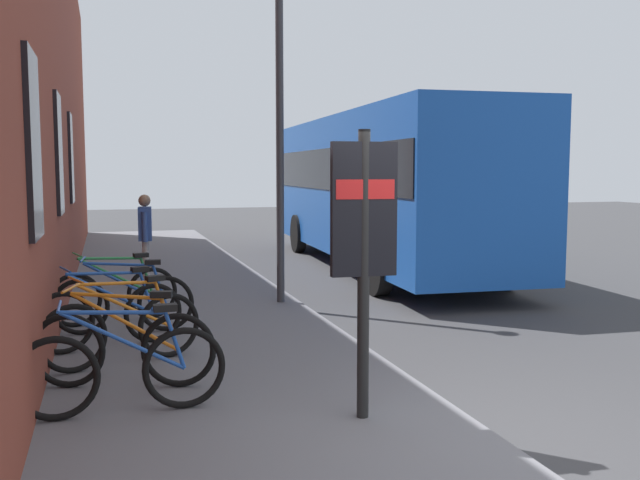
{
  "coord_description": "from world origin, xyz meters",
  "views": [
    {
      "loc": [
        -4.5,
        2.9,
        2.19
      ],
      "look_at": [
        2.81,
        0.67,
        1.43
      ],
      "focal_mm": 39.49,
      "sensor_mm": 36.0,
      "label": 1
    }
  ],
  "objects_px": {
    "bicycle_nearest_sign": "(124,347)",
    "bicycle_under_window": "(110,315)",
    "street_lamp": "(280,108)",
    "bicycle_by_door": "(123,370)",
    "pedestrian_by_facade": "(145,229)",
    "city_bus": "(382,182)",
    "transit_info_sign": "(364,228)",
    "bicycle_leaning_wall": "(124,303)",
    "bicycle_beside_lamp": "(115,294)",
    "bicycle_mid_rack": "(124,329)"
  },
  "relations": [
    {
      "from": "bicycle_nearest_sign",
      "to": "bicycle_under_window",
      "type": "bearing_deg",
      "value": 4.1
    },
    {
      "from": "bicycle_mid_rack",
      "to": "bicycle_leaning_wall",
      "type": "relative_size",
      "value": 0.96
    },
    {
      "from": "bicycle_by_door",
      "to": "city_bus",
      "type": "height_order",
      "value": "city_bus"
    },
    {
      "from": "bicycle_under_window",
      "to": "pedestrian_by_facade",
      "type": "distance_m",
      "value": 4.76
    },
    {
      "from": "bicycle_mid_rack",
      "to": "transit_info_sign",
      "type": "distance_m",
      "value": 3.16
    },
    {
      "from": "bicycle_mid_rack",
      "to": "street_lamp",
      "type": "xyz_separation_m",
      "value": [
        3.01,
        -2.46,
        2.62
      ]
    },
    {
      "from": "transit_info_sign",
      "to": "city_bus",
      "type": "height_order",
      "value": "city_bus"
    },
    {
      "from": "bicycle_by_door",
      "to": "bicycle_under_window",
      "type": "relative_size",
      "value": 1.03
    },
    {
      "from": "bicycle_by_door",
      "to": "bicycle_leaning_wall",
      "type": "xyz_separation_m",
      "value": [
        3.11,
        -0.09,
        0.0
      ]
    },
    {
      "from": "bicycle_leaning_wall",
      "to": "street_lamp",
      "type": "xyz_separation_m",
      "value": [
        1.49,
        -2.41,
        2.62
      ]
    },
    {
      "from": "pedestrian_by_facade",
      "to": "transit_info_sign",
      "type": "bearing_deg",
      "value": -170.03
    },
    {
      "from": "city_bus",
      "to": "street_lamp",
      "type": "xyz_separation_m",
      "value": [
        -3.96,
        3.3,
        1.22
      ]
    },
    {
      "from": "bicycle_mid_rack",
      "to": "bicycle_leaning_wall",
      "type": "distance_m",
      "value": 1.53
    },
    {
      "from": "transit_info_sign",
      "to": "pedestrian_by_facade",
      "type": "relative_size",
      "value": 1.47
    },
    {
      "from": "bicycle_nearest_sign",
      "to": "bicycle_beside_lamp",
      "type": "relative_size",
      "value": 1.0
    },
    {
      "from": "bicycle_beside_lamp",
      "to": "bicycle_nearest_sign",
      "type": "bearing_deg",
      "value": -179.27
    },
    {
      "from": "bicycle_beside_lamp",
      "to": "bicycle_mid_rack",
      "type": "bearing_deg",
      "value": -178.57
    },
    {
      "from": "transit_info_sign",
      "to": "bicycle_under_window",
      "type": "bearing_deg",
      "value": 33.65
    },
    {
      "from": "city_bus",
      "to": "bicycle_by_door",
      "type": "bearing_deg",
      "value": 145.87
    },
    {
      "from": "bicycle_leaning_wall",
      "to": "transit_info_sign",
      "type": "xyz_separation_m",
      "value": [
        -3.76,
        -1.83,
        1.21
      ]
    },
    {
      "from": "bicycle_by_door",
      "to": "bicycle_beside_lamp",
      "type": "height_order",
      "value": "same"
    },
    {
      "from": "transit_info_sign",
      "to": "pedestrian_by_facade",
      "type": "bearing_deg",
      "value": 9.97
    },
    {
      "from": "transit_info_sign",
      "to": "bicycle_by_door",
      "type": "bearing_deg",
      "value": 71.5
    },
    {
      "from": "pedestrian_by_facade",
      "to": "street_lamp",
      "type": "height_order",
      "value": "street_lamp"
    },
    {
      "from": "bicycle_leaning_wall",
      "to": "bicycle_beside_lamp",
      "type": "bearing_deg",
      "value": 8.3
    },
    {
      "from": "bicycle_by_door",
      "to": "pedestrian_by_facade",
      "type": "relative_size",
      "value": 1.09
    },
    {
      "from": "bicycle_by_door",
      "to": "pedestrian_by_facade",
      "type": "xyz_separation_m",
      "value": [
        7.04,
        -0.57,
        0.6
      ]
    },
    {
      "from": "bicycle_leaning_wall",
      "to": "bicycle_under_window",
      "type": "bearing_deg",
      "value": 166.75
    },
    {
      "from": "bicycle_mid_rack",
      "to": "bicycle_under_window",
      "type": "relative_size",
      "value": 0.99
    },
    {
      "from": "pedestrian_by_facade",
      "to": "street_lamp",
      "type": "bearing_deg",
      "value": -141.67
    },
    {
      "from": "bicycle_mid_rack",
      "to": "bicycle_beside_lamp",
      "type": "bearing_deg",
      "value": 1.43
    },
    {
      "from": "transit_info_sign",
      "to": "pedestrian_by_facade",
      "type": "xyz_separation_m",
      "value": [
        7.69,
        1.35,
        -0.61
      ]
    },
    {
      "from": "city_bus",
      "to": "bicycle_nearest_sign",
      "type": "bearing_deg",
      "value": 143.44
    },
    {
      "from": "bicycle_by_door",
      "to": "bicycle_under_window",
      "type": "bearing_deg",
      "value": 2.01
    },
    {
      "from": "bicycle_under_window",
      "to": "transit_info_sign",
      "type": "xyz_separation_m",
      "value": [
        -3.02,
        -2.01,
        1.21
      ]
    },
    {
      "from": "bicycle_by_door",
      "to": "bicycle_nearest_sign",
      "type": "xyz_separation_m",
      "value": [
        0.78,
        -0.03,
        0.0
      ]
    },
    {
      "from": "bicycle_nearest_sign",
      "to": "bicycle_under_window",
      "type": "xyz_separation_m",
      "value": [
        1.6,
        0.11,
        0.0
      ]
    },
    {
      "from": "transit_info_sign",
      "to": "street_lamp",
      "type": "bearing_deg",
      "value": -6.28
    },
    {
      "from": "transit_info_sign",
      "to": "bicycle_nearest_sign",
      "type": "bearing_deg",
      "value": 53.13
    },
    {
      "from": "bicycle_beside_lamp",
      "to": "city_bus",
      "type": "xyz_separation_m",
      "value": [
        4.77,
        -5.81,
        1.41
      ]
    },
    {
      "from": "bicycle_nearest_sign",
      "to": "street_lamp",
      "type": "height_order",
      "value": "street_lamp"
    },
    {
      "from": "bicycle_beside_lamp",
      "to": "transit_info_sign",
      "type": "relative_size",
      "value": 0.72
    },
    {
      "from": "bicycle_under_window",
      "to": "transit_info_sign",
      "type": "height_order",
      "value": "transit_info_sign"
    },
    {
      "from": "bicycle_beside_lamp",
      "to": "street_lamp",
      "type": "height_order",
      "value": "street_lamp"
    },
    {
      "from": "bicycle_under_window",
      "to": "bicycle_beside_lamp",
      "type": "relative_size",
      "value": 1.0
    },
    {
      "from": "bicycle_mid_rack",
      "to": "transit_info_sign",
      "type": "relative_size",
      "value": 0.71
    },
    {
      "from": "bicycle_by_door",
      "to": "city_bus",
      "type": "xyz_separation_m",
      "value": [
        8.56,
        -5.8,
        1.41
      ]
    },
    {
      "from": "bicycle_nearest_sign",
      "to": "bicycle_under_window",
      "type": "distance_m",
      "value": 1.6
    },
    {
      "from": "bicycle_leaning_wall",
      "to": "pedestrian_by_facade",
      "type": "relative_size",
      "value": 1.09
    },
    {
      "from": "bicycle_mid_rack",
      "to": "bicycle_leaning_wall",
      "type": "bearing_deg",
      "value": -1.63
    }
  ]
}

